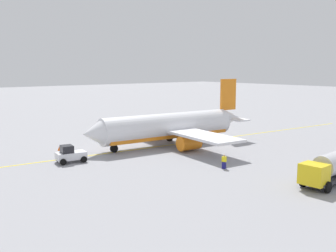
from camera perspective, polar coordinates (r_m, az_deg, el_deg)
name	(u,v)px	position (r m, az deg, el deg)	size (l,w,h in m)	color
ground_plane	(168,145)	(57.99, 0.00, -2.93)	(400.00, 400.00, 0.00)	#939399
airplane	(170,127)	(57.73, 0.36, -0.16)	(28.65, 27.03, 9.96)	white
fuel_tanker	(332,167)	(42.40, 23.54, -5.67)	(9.85, 3.22, 3.15)	#2D2D33
pushback_tug	(70,154)	(49.03, -14.59, -4.18)	(3.85, 2.75, 2.20)	silver
refueling_worker	(224,162)	(44.99, 8.48, -5.39)	(0.54, 0.62, 1.71)	navy
safety_cone_nose	(59,148)	(56.53, -16.12, -3.28)	(0.54, 0.54, 0.60)	#F2590F
taxi_line_marking	(168,145)	(57.99, 0.00, -2.92)	(84.13, 0.30, 0.01)	yellow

